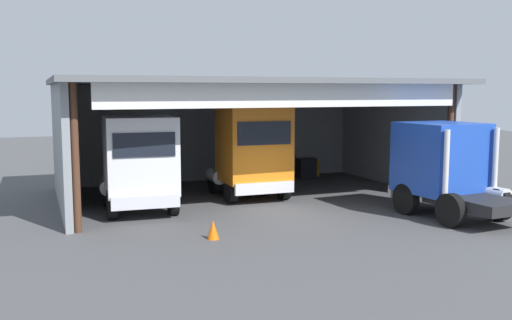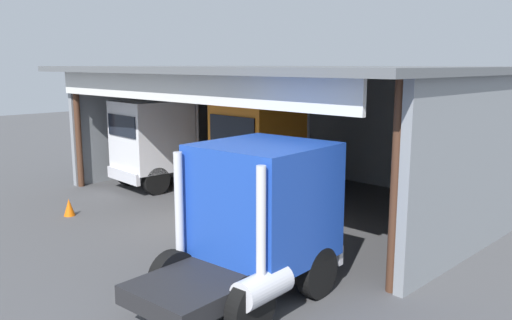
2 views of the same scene
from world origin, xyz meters
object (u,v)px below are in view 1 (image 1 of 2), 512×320
(truck_white_center_left_bay, at_px, (139,162))
(traffic_cone, at_px, (213,230))
(oil_drum, at_px, (314,168))
(tool_cart, at_px, (306,168))
(truck_orange_right_bay, at_px, (251,151))
(truck_blue_left_bay, at_px, (446,166))

(truck_white_center_left_bay, height_order, traffic_cone, truck_white_center_left_bay)
(oil_drum, distance_m, tool_cart, 0.91)
(tool_cart, relative_size, traffic_cone, 1.79)
(oil_drum, xyz_separation_m, traffic_cone, (-8.50, -10.13, -0.15))
(truck_orange_right_bay, relative_size, traffic_cone, 8.55)
(traffic_cone, bearing_deg, oil_drum, 49.99)
(truck_orange_right_bay, bearing_deg, tool_cart, -137.53)
(truck_white_center_left_bay, height_order, oil_drum, truck_white_center_left_bay)
(traffic_cone, bearing_deg, truck_white_center_left_bay, 107.11)
(truck_blue_left_bay, height_order, traffic_cone, truck_blue_left_bay)
(oil_drum, xyz_separation_m, tool_cart, (-0.70, -0.57, 0.07))
(truck_white_center_left_bay, relative_size, truck_blue_left_bay, 1.08)
(oil_drum, relative_size, traffic_cone, 1.53)
(truck_orange_right_bay, xyz_separation_m, truck_blue_left_bay, (5.16, -5.45, -0.20))
(truck_blue_left_bay, distance_m, traffic_cone, 8.61)
(truck_white_center_left_bay, height_order, tool_cart, truck_white_center_left_bay)
(truck_blue_left_bay, height_order, tool_cart, truck_blue_left_bay)
(truck_white_center_left_bay, height_order, truck_blue_left_bay, truck_white_center_left_bay)
(truck_white_center_left_bay, bearing_deg, oil_drum, -147.05)
(truck_blue_left_bay, distance_m, oil_drum, 10.10)
(tool_cart, bearing_deg, truck_orange_right_bay, -138.32)
(truck_blue_left_bay, bearing_deg, traffic_cone, 176.48)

